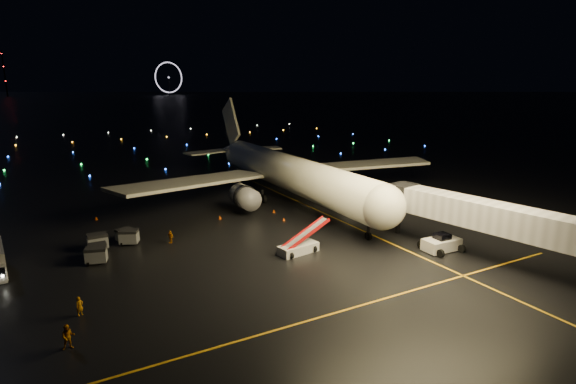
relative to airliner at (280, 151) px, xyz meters
The scene contains 21 objects.
ground 272.79m from the airliner, 92.27° to the left, with size 2000.00×2000.00×0.00m, color black.
lane_centre 14.90m from the airliner, 84.55° to the right, with size 0.25×80.00×0.02m, color gold.
lane_cross 41.50m from the airliner, 112.83° to the right, with size 60.00×0.25×0.02m, color gold.
airliner is the anchor object (origin of this frame).
pushback_tug 32.48m from the airliner, 81.55° to the right, with size 4.33×2.27×2.06m, color silver.
belt_loader 26.90m from the airliner, 113.17° to the right, with size 6.97×1.90×3.38m, color silver, non-canonical shape.
crew_a 43.90m from the airliner, 140.48° to the right, with size 0.61×0.40×1.68m, color orange.
crew_b 47.92m from the airliner, 136.79° to the right, with size 0.94×0.73×1.93m, color orange.
crew_c 27.07m from the airliner, 148.45° to the right, with size 0.92×0.38×1.58m, color orange.
safety_cone_0 15.67m from the airliner, 115.35° to the right, with size 0.40×0.40×0.45m, color #FA5404.
safety_cone_1 12.26m from the airliner, 123.15° to the right, with size 0.43×0.43×0.49m, color #FA5404.
safety_cone_2 17.11m from the airliner, 151.99° to the right, with size 0.43×0.43×0.49m, color #FA5404.
safety_cone_3 30.10m from the airliner, behind, with size 0.46×0.46×0.52m, color #FA5404.
ferris_wheel 710.76m from the airliner, 77.05° to the left, with size 50.00×4.00×52.00m, color black, non-canonical shape.
radio_mast 716.38m from the airliner, 95.68° to the left, with size 1.80×1.80×64.00m, color black.
taxiway_lights 79.59m from the airliner, 97.84° to the left, with size 164.00×92.00×0.36m, color black, non-canonical shape.
baggage_cart_0 29.74m from the airliner, 159.38° to the right, with size 1.83×1.28×1.56m, color gray.
baggage_cart_1 30.00m from the airliner, 156.37° to the right, with size 2.11×1.48×1.79m, color gray.
baggage_cart_2 33.17m from the airliner, 158.85° to the right, with size 2.20×1.54×1.87m, color gray.
baggage_cart_3 34.46m from the airliner, 154.93° to the right, with size 1.87×1.31×1.59m, color gray.
baggage_cart_4 35.56m from the airliner, 152.40° to the right, with size 2.13×1.49×1.81m, color gray.
Camera 1 is at (-23.79, -38.31, 18.95)m, focal length 28.00 mm.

